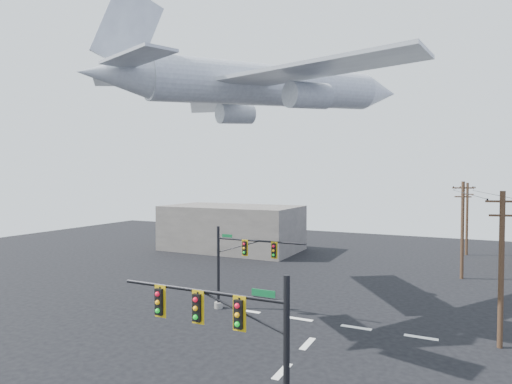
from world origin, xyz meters
The scene contains 9 objects.
lane_markings centered at (0.00, 5.33, 0.01)m, with size 14.00×21.20×0.01m.
signal_mast_near centered at (0.98, -2.53, 3.76)m, with size 7.34×0.72×6.58m.
signal_mast_far centered at (-6.77, 11.65, 3.40)m, with size 7.27×0.68×6.22m.
utility_pole_a centered at (10.26, 12.29, 4.77)m, with size 1.79×0.59×9.12m.
utility_pole_b centered at (8.29, 30.07, 4.97)m, with size 1.93×0.32×9.50m.
utility_pole_c centered at (8.85, 44.41, 4.82)m, with size 1.88×0.39×9.20m.
power_lines centered at (8.96, 28.33, 8.65)m, with size 3.67×32.12×0.06m.
airliner centered at (-4.90, 13.73, 16.73)m, with size 23.13×25.42×7.49m.
building_left centered at (-20.00, 35.00, 3.00)m, with size 18.00×10.00×6.00m, color slate.
Camera 1 is at (8.07, -15.92, 9.91)m, focal length 30.00 mm.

